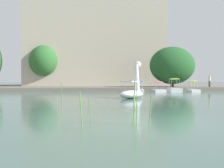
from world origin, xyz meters
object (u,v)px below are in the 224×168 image
object	(u,v)px
pedal_boat_blue	(139,89)
tree_willow_near_path	(172,65)
swan_boat	(132,90)
tree_broadleaf_behind_dock	(44,61)
pedal_boat_yellow	(193,88)
pedal_boat_lime	(174,88)
person_on_path	(210,81)
pedal_boat_pink	(158,89)

from	to	relation	value
pedal_boat_blue	tree_willow_near_path	distance (m)	8.80
swan_boat	tree_broadleaf_behind_dock	world-z (taller)	tree_broadleaf_behind_dock
pedal_boat_yellow	pedal_boat_lime	bearing A→B (deg)	176.02
tree_willow_near_path	person_on_path	world-z (taller)	tree_willow_near_path
person_on_path	pedal_boat_pink	bearing A→B (deg)	-152.71
pedal_boat_lime	tree_broadleaf_behind_dock	bearing A→B (deg)	145.38
swan_boat	pedal_boat_lime	world-z (taller)	swan_boat
pedal_boat_pink	person_on_path	xyz separation A→B (m)	(8.87, 4.58, 1.00)
pedal_boat_pink	tree_broadleaf_behind_dock	world-z (taller)	tree_broadleaf_behind_dock
pedal_boat_blue	pedal_boat_yellow	size ratio (longest dim) A/B	0.94
pedal_boat_blue	tree_willow_near_path	world-z (taller)	tree_willow_near_path
pedal_boat_pink	tree_broadleaf_behind_dock	xyz separation A→B (m)	(-15.37, 12.08, 4.16)
pedal_boat_pink	pedal_boat_lime	distance (m)	2.01
pedal_boat_lime	pedal_boat_yellow	distance (m)	2.32
pedal_boat_lime	tree_broadleaf_behind_dock	size ratio (longest dim) A/B	0.38
pedal_boat_blue	tree_willow_near_path	size ratio (longest dim) A/B	0.23
pedal_boat_lime	person_on_path	distance (m)	8.26
tree_broadleaf_behind_dock	pedal_boat_blue	bearing A→B (deg)	-43.26
pedal_boat_lime	pedal_boat_yellow	xyz separation A→B (m)	(2.32, -0.16, -0.04)
swan_boat	tree_willow_near_path	distance (m)	17.98
pedal_boat_lime	person_on_path	bearing A→B (deg)	33.22
pedal_boat_yellow	tree_willow_near_path	size ratio (longest dim) A/B	0.25
pedal_boat_blue	tree_broadleaf_behind_dock	world-z (taller)	tree_broadleaf_behind_dock
swan_boat	pedal_boat_pink	xyz separation A→B (m)	(5.16, 9.95, -0.24)
pedal_boat_blue	pedal_boat_pink	distance (m)	2.40
swan_boat	tree_broadleaf_behind_dock	bearing A→B (deg)	114.86
swan_boat	pedal_boat_yellow	xyz separation A→B (m)	(9.49, 9.87, -0.19)
pedal_boat_lime	tree_willow_near_path	distance (m)	6.40
pedal_boat_blue	pedal_boat_lime	distance (m)	4.41
pedal_boat_blue	pedal_boat_pink	xyz separation A→B (m)	(2.39, 0.13, -0.05)
swan_boat	pedal_boat_pink	world-z (taller)	swan_boat
pedal_boat_yellow	person_on_path	distance (m)	6.58
tree_broadleaf_behind_dock	tree_willow_near_path	world-z (taller)	tree_broadleaf_behind_dock
pedal_boat_blue	pedal_boat_lime	xyz separation A→B (m)	(4.40, 0.21, 0.04)
swan_boat	pedal_boat_lime	bearing A→B (deg)	54.45
pedal_boat_blue	person_on_path	bearing A→B (deg)	22.68
pedal_boat_lime	person_on_path	world-z (taller)	person_on_path
tree_willow_near_path	pedal_boat_lime	bearing A→B (deg)	-107.14
swan_boat	pedal_boat_yellow	size ratio (longest dim) A/B	1.54
pedal_boat_lime	tree_willow_near_path	bearing A→B (deg)	72.86
tree_broadleaf_behind_dock	pedal_boat_lime	bearing A→B (deg)	-34.62
pedal_boat_lime	person_on_path	size ratio (longest dim) A/B	1.46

